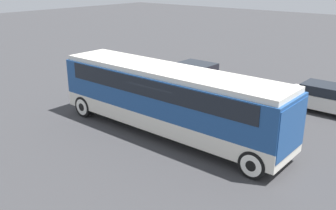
{
  "coord_description": "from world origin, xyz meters",
  "views": [
    {
      "loc": [
        10.18,
        -12.09,
        6.93
      ],
      "look_at": [
        0.0,
        0.0,
        1.38
      ],
      "focal_mm": 40.0,
      "sensor_mm": 36.0,
      "label": 1
    }
  ],
  "objects_px": {
    "tour_bus": "(170,95)",
    "parked_car_far": "(160,78)",
    "parked_car_near": "(199,74)",
    "parked_car_mid": "(326,98)"
  },
  "relations": [
    {
      "from": "parked_car_near",
      "to": "parked_car_far",
      "type": "bearing_deg",
      "value": -117.19
    },
    {
      "from": "parked_car_near",
      "to": "parked_car_far",
      "type": "height_order",
      "value": "same"
    },
    {
      "from": "parked_car_near",
      "to": "parked_car_mid",
      "type": "relative_size",
      "value": 1.09
    },
    {
      "from": "tour_bus",
      "to": "parked_car_mid",
      "type": "height_order",
      "value": "tour_bus"
    },
    {
      "from": "parked_car_mid",
      "to": "parked_car_near",
      "type": "bearing_deg",
      "value": -179.25
    },
    {
      "from": "tour_bus",
      "to": "parked_car_near",
      "type": "distance_m",
      "value": 8.5
    },
    {
      "from": "tour_bus",
      "to": "parked_car_far",
      "type": "relative_size",
      "value": 2.49
    },
    {
      "from": "parked_car_mid",
      "to": "parked_car_far",
      "type": "bearing_deg",
      "value": -164.78
    },
    {
      "from": "parked_car_mid",
      "to": "parked_car_far",
      "type": "xyz_separation_m",
      "value": [
        -9.44,
        -2.57,
        -0.02
      ]
    },
    {
      "from": "tour_bus",
      "to": "parked_car_near",
      "type": "xyz_separation_m",
      "value": [
        -3.79,
        7.52,
        -1.14
      ]
    }
  ]
}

